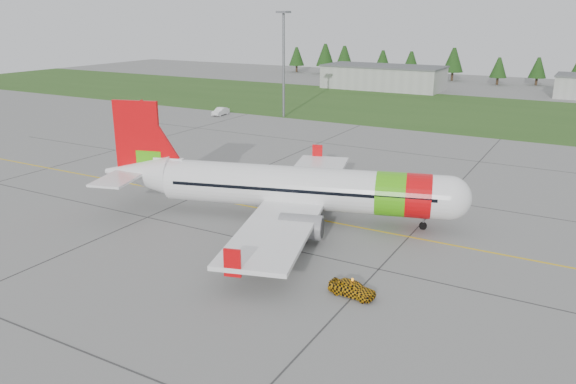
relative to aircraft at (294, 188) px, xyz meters
The scene contains 9 objects.
ground 7.93m from the aircraft, 75.96° to the right, with size 320.00×320.00×0.00m, color gray.
aircraft is the anchor object (origin of this frame).
follow_me_car 16.92m from the aircraft, 46.45° to the right, with size 1.44×1.22×3.57m, color #F3AC0D.
service_van 62.75m from the aircraft, 132.59° to the left, with size 1.65×1.56×4.73m, color white.
grass_strip 75.10m from the aircraft, 88.66° to the left, with size 320.00×50.00×0.03m, color #30561E.
taxi_guideline 3.86m from the aircraft, 29.93° to the left, with size 120.00×0.25×0.02m, color gold.
hangar_west 106.81m from the aircraft, 105.34° to the left, with size 32.00×14.00×6.00m, color #A8A8A3.
floodlight_mast 59.68m from the aircraft, 120.67° to the left, with size 0.50×0.50×20.00m, color slate.
treeline 131.03m from the aircraft, 89.24° to the left, with size 160.00×8.00×10.00m, color #1C3F14, non-canonical shape.
Camera 1 is at (23.92, -39.94, 19.87)m, focal length 35.00 mm.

